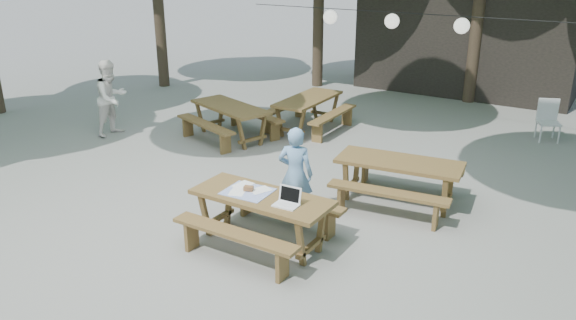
{
  "coord_description": "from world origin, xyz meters",
  "views": [
    {
      "loc": [
        4.7,
        -6.46,
        3.96
      ],
      "look_at": [
        0.65,
        0.09,
        1.05
      ],
      "focal_mm": 35.0,
      "sensor_mm": 36.0,
      "label": 1
    }
  ],
  "objects_px": {
    "main_picnic_table": "(262,219)",
    "picnic_table_nw": "(231,121)",
    "second_person": "(111,98)",
    "plastic_chair": "(547,129)",
    "woman": "(295,174)"
  },
  "relations": [
    {
      "from": "main_picnic_table",
      "to": "picnic_table_nw",
      "type": "distance_m",
      "value": 4.85
    },
    {
      "from": "second_person",
      "to": "plastic_chair",
      "type": "relative_size",
      "value": 1.88
    },
    {
      "from": "main_picnic_table",
      "to": "picnic_table_nw",
      "type": "bearing_deg",
      "value": 132.47
    },
    {
      "from": "picnic_table_nw",
      "to": "plastic_chair",
      "type": "xyz_separation_m",
      "value": [
        5.99,
        3.55,
        -0.13
      ]
    },
    {
      "from": "picnic_table_nw",
      "to": "second_person",
      "type": "height_order",
      "value": "second_person"
    },
    {
      "from": "picnic_table_nw",
      "to": "woman",
      "type": "height_order",
      "value": "woman"
    },
    {
      "from": "main_picnic_table",
      "to": "woman",
      "type": "xyz_separation_m",
      "value": [
        -0.01,
        0.93,
        0.36
      ]
    },
    {
      "from": "main_picnic_table",
      "to": "plastic_chair",
      "type": "height_order",
      "value": "plastic_chair"
    },
    {
      "from": "main_picnic_table",
      "to": "woman",
      "type": "height_order",
      "value": "woman"
    },
    {
      "from": "woman",
      "to": "plastic_chair",
      "type": "xyz_separation_m",
      "value": [
        2.73,
        6.19,
        -0.49
      ]
    },
    {
      "from": "woman",
      "to": "second_person",
      "type": "xyz_separation_m",
      "value": [
        -5.7,
        1.5,
        0.1
      ]
    },
    {
      "from": "main_picnic_table",
      "to": "plastic_chair",
      "type": "xyz_separation_m",
      "value": [
        2.72,
        7.12,
        -0.13
      ]
    },
    {
      "from": "second_person",
      "to": "woman",
      "type": "bearing_deg",
      "value": -104.9
    },
    {
      "from": "main_picnic_table",
      "to": "second_person",
      "type": "distance_m",
      "value": 6.22
    },
    {
      "from": "woman",
      "to": "picnic_table_nw",
      "type": "bearing_deg",
      "value": -55.04
    }
  ]
}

